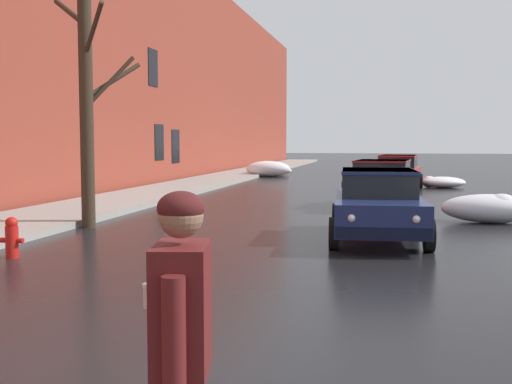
% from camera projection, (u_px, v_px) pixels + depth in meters
% --- Properties ---
extents(ground_plane, '(200.00, 200.00, 0.00)m').
position_uv_depth(ground_plane, '(121.00, 375.00, 5.48)').
color(ground_plane, black).
extents(left_sidewalk_slab, '(2.91, 80.00, 0.16)m').
position_uv_depth(left_sidewalk_slab, '(162.00, 191.00, 24.31)').
color(left_sidewalk_slab, gray).
rests_on(left_sidewalk_slab, ground).
extents(brick_townhouse_facade, '(0.63, 80.00, 11.04)m').
position_uv_depth(brick_townhouse_facade, '(112.00, 48.00, 24.28)').
color(brick_townhouse_facade, brown).
rests_on(brick_townhouse_facade, ground).
extents(snow_bank_along_left_kerb, '(2.32, 1.11, 0.72)m').
position_uv_depth(snow_bank_along_left_kerb, '(492.00, 208.00, 15.63)').
color(snow_bank_along_left_kerb, white).
rests_on(snow_bank_along_left_kerb, ground).
extents(snow_bank_mid_block_left, '(2.65, 1.27, 0.70)m').
position_uv_depth(snow_bank_mid_block_left, '(268.00, 170.00, 36.93)').
color(snow_bank_mid_block_left, white).
rests_on(snow_bank_mid_block_left, ground).
extents(snow_bank_near_corner_right, '(1.89, 1.45, 0.49)m').
position_uv_depth(snow_bank_near_corner_right, '(441.00, 182.00, 27.35)').
color(snow_bank_near_corner_right, white).
rests_on(snow_bank_near_corner_right, ground).
extents(snow_bank_along_right_kerb, '(2.49, 1.23, 0.88)m').
position_uv_depth(snow_bank_along_right_kerb, '(268.00, 169.00, 35.57)').
color(snow_bank_along_right_kerb, white).
rests_on(snow_bank_along_right_kerb, ground).
extents(bare_tree_second_along_sidewalk, '(2.60, 2.80, 6.18)m').
position_uv_depth(bare_tree_second_along_sidewalk, '(86.00, 86.00, 14.58)').
color(bare_tree_second_along_sidewalk, '#382B1E').
rests_on(bare_tree_second_along_sidewalk, ground).
extents(sedan_darkblue_approaching_near_lane, '(2.09, 4.26, 1.42)m').
position_uv_depth(sedan_darkblue_approaching_near_lane, '(378.00, 203.00, 12.94)').
color(sedan_darkblue_approaching_near_lane, navy).
rests_on(sedan_darkblue_approaching_near_lane, ground).
extents(sedan_maroon_parked_kerbside_close, '(2.25, 4.21, 1.42)m').
position_uv_depth(sedan_maroon_parked_kerbside_close, '(382.00, 182.00, 19.29)').
color(sedan_maroon_parked_kerbside_close, maroon).
rests_on(sedan_maroon_parked_kerbside_close, ground).
extents(sedan_red_parked_kerbside_mid, '(2.16, 4.27, 1.42)m').
position_uv_depth(sedan_red_parked_kerbside_mid, '(398.00, 171.00, 26.16)').
color(sedan_red_parked_kerbside_mid, red).
rests_on(sedan_red_parked_kerbside_mid, ground).
extents(pedestrian_with_coffee, '(0.42, 0.64, 1.76)m').
position_uv_depth(pedestrian_with_coffee, '(182.00, 338.00, 3.13)').
color(pedestrian_with_coffee, '#2D2D33').
rests_on(pedestrian_with_coffee, ground).
extents(fire_hydrant, '(0.42, 0.22, 0.71)m').
position_uv_depth(fire_hydrant, '(12.00, 237.00, 10.92)').
color(fire_hydrant, red).
rests_on(fire_hydrant, ground).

